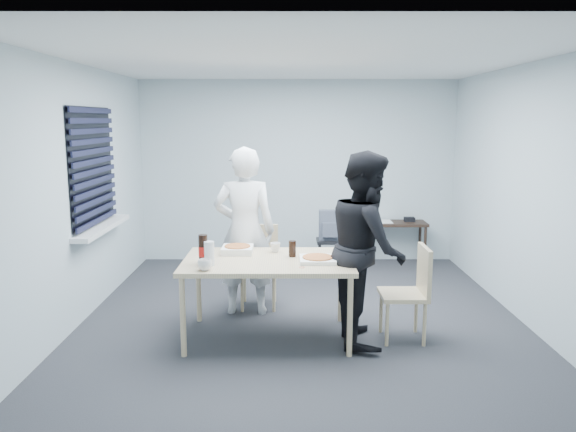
{
  "coord_description": "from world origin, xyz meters",
  "views": [
    {
      "loc": [
        -0.15,
        -5.58,
        2.04
      ],
      "look_at": [
        -0.15,
        0.1,
        1.06
      ],
      "focal_mm": 35.0,
      "sensor_mm": 36.0,
      "label": 1
    }
  ],
  "objects_px": {
    "person_black": "(367,248)",
    "stool": "(329,248)",
    "dining_table": "(268,265)",
    "chair_far": "(259,260)",
    "mug_b": "(275,247)",
    "mug_a": "(205,265)",
    "side_table": "(394,227)",
    "backpack": "(330,226)",
    "person_white": "(245,231)",
    "chair_right": "(412,286)",
    "soda_bottle": "(203,250)"
  },
  "relations": [
    {
      "from": "mug_a",
      "to": "backpack",
      "type": "bearing_deg",
      "value": 64.05
    },
    {
      "from": "chair_right",
      "to": "mug_b",
      "type": "bearing_deg",
      "value": 165.52
    },
    {
      "from": "chair_right",
      "to": "soda_bottle",
      "type": "bearing_deg",
      "value": -176.02
    },
    {
      "from": "person_black",
      "to": "backpack",
      "type": "bearing_deg",
      "value": 4.23
    },
    {
      "from": "backpack",
      "to": "person_white",
      "type": "bearing_deg",
      "value": -103.14
    },
    {
      "from": "dining_table",
      "to": "chair_far",
      "type": "distance_m",
      "value": 1.0
    },
    {
      "from": "person_white",
      "to": "person_black",
      "type": "xyz_separation_m",
      "value": [
        1.17,
        -0.77,
        0.0
      ]
    },
    {
      "from": "chair_far",
      "to": "side_table",
      "type": "distance_m",
      "value": 2.59
    },
    {
      "from": "stool",
      "to": "backpack",
      "type": "bearing_deg",
      "value": -90.0
    },
    {
      "from": "chair_far",
      "to": "chair_right",
      "type": "bearing_deg",
      "value": -34.43
    },
    {
      "from": "dining_table",
      "to": "soda_bottle",
      "type": "relative_size",
      "value": 5.81
    },
    {
      "from": "side_table",
      "to": "backpack",
      "type": "xyz_separation_m",
      "value": [
        -0.97,
        -0.58,
        0.14
      ]
    },
    {
      "from": "person_white",
      "to": "mug_b",
      "type": "relative_size",
      "value": 17.7
    },
    {
      "from": "chair_far",
      "to": "backpack",
      "type": "relative_size",
      "value": 2.27
    },
    {
      "from": "side_table",
      "to": "mug_a",
      "type": "xyz_separation_m",
      "value": [
        -2.24,
        -3.19,
        0.29
      ]
    },
    {
      "from": "chair_right",
      "to": "mug_b",
      "type": "relative_size",
      "value": 8.9
    },
    {
      "from": "dining_table",
      "to": "person_white",
      "type": "xyz_separation_m",
      "value": [
        -0.27,
        0.71,
        0.18
      ]
    },
    {
      "from": "side_table",
      "to": "soda_bottle",
      "type": "relative_size",
      "value": 3.36
    },
    {
      "from": "backpack",
      "to": "mug_a",
      "type": "relative_size",
      "value": 3.19
    },
    {
      "from": "person_black",
      "to": "stool",
      "type": "height_order",
      "value": "person_black"
    },
    {
      "from": "mug_a",
      "to": "soda_bottle",
      "type": "distance_m",
      "value": 0.23
    },
    {
      "from": "chair_far",
      "to": "backpack",
      "type": "xyz_separation_m",
      "value": [
        0.87,
        1.24,
        0.15
      ]
    },
    {
      "from": "dining_table",
      "to": "side_table",
      "type": "distance_m",
      "value": 3.28
    },
    {
      "from": "chair_right",
      "to": "side_table",
      "type": "distance_m",
      "value": 2.86
    },
    {
      "from": "backpack",
      "to": "soda_bottle",
      "type": "relative_size",
      "value": 1.46
    },
    {
      "from": "person_white",
      "to": "mug_b",
      "type": "distance_m",
      "value": 0.54
    },
    {
      "from": "chair_right",
      "to": "soda_bottle",
      "type": "relative_size",
      "value": 3.31
    },
    {
      "from": "person_black",
      "to": "mug_b",
      "type": "height_order",
      "value": "person_black"
    },
    {
      "from": "side_table",
      "to": "stool",
      "type": "distance_m",
      "value": 1.14
    },
    {
      "from": "person_white",
      "to": "backpack",
      "type": "xyz_separation_m",
      "value": [
        1.01,
        1.5,
        -0.22
      ]
    },
    {
      "from": "person_black",
      "to": "dining_table",
      "type": "bearing_deg",
      "value": 86.5
    },
    {
      "from": "side_table",
      "to": "stool",
      "type": "height_order",
      "value": "side_table"
    },
    {
      "from": "chair_far",
      "to": "backpack",
      "type": "bearing_deg",
      "value": 54.92
    },
    {
      "from": "soda_bottle",
      "to": "person_black",
      "type": "bearing_deg",
      "value": 4.57
    },
    {
      "from": "soda_bottle",
      "to": "chair_right",
      "type": "bearing_deg",
      "value": 3.98
    },
    {
      "from": "chair_right",
      "to": "person_white",
      "type": "height_order",
      "value": "person_white"
    },
    {
      "from": "chair_far",
      "to": "side_table",
      "type": "height_order",
      "value": "chair_far"
    },
    {
      "from": "backpack",
      "to": "soda_bottle",
      "type": "xyz_separation_m",
      "value": [
        -1.31,
        -2.39,
        0.23
      ]
    },
    {
      "from": "mug_b",
      "to": "person_black",
      "type": "bearing_deg",
      "value": -22.28
    },
    {
      "from": "side_table",
      "to": "stool",
      "type": "bearing_deg",
      "value": -149.39
    },
    {
      "from": "soda_bottle",
      "to": "backpack",
      "type": "bearing_deg",
      "value": 61.25
    },
    {
      "from": "backpack",
      "to": "mug_b",
      "type": "xyz_separation_m",
      "value": [
        -0.68,
        -1.93,
        0.15
      ]
    },
    {
      "from": "backpack",
      "to": "mug_a",
      "type": "bearing_deg",
      "value": -95.27
    },
    {
      "from": "mug_a",
      "to": "person_black",
      "type": "bearing_deg",
      "value": 13.05
    },
    {
      "from": "dining_table",
      "to": "chair_far",
      "type": "bearing_deg",
      "value": 97.86
    },
    {
      "from": "mug_a",
      "to": "side_table",
      "type": "bearing_deg",
      "value": 54.97
    },
    {
      "from": "dining_table",
      "to": "side_table",
      "type": "height_order",
      "value": "dining_table"
    },
    {
      "from": "side_table",
      "to": "soda_bottle",
      "type": "distance_m",
      "value": 3.77
    },
    {
      "from": "chair_right",
      "to": "stool",
      "type": "distance_m",
      "value": 2.35
    },
    {
      "from": "mug_a",
      "to": "soda_bottle",
      "type": "relative_size",
      "value": 0.46
    }
  ]
}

